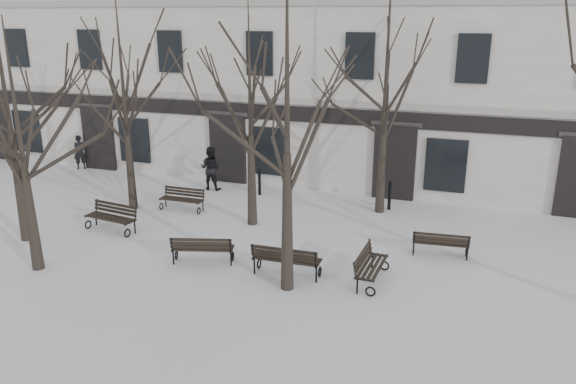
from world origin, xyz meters
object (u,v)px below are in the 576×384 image
at_px(tree_2, 287,80).
at_px(bench_3, 182,198).
at_px(tree_0, 2,77).
at_px(bench_2, 286,259).
at_px(tree_1, 17,118).
at_px(bench_1, 202,248).
at_px(bench_5, 370,265).
at_px(bench_0, 112,216).
at_px(bench_4, 441,243).

height_order(tree_2, bench_3, tree_2).
distance_m(tree_0, bench_2, 9.85).
height_order(tree_1, bench_1, tree_1).
xyz_separation_m(bench_2, bench_5, (2.21, 0.44, -0.03)).
bearing_deg(bench_1, tree_1, 6.75).
height_order(tree_0, bench_2, tree_0).
distance_m(bench_0, bench_4, 10.55).
xyz_separation_m(tree_0, bench_4, (12.57, 2.97, -4.68)).
height_order(bench_2, bench_3, bench_2).
bearing_deg(bench_1, bench_0, -35.02).
bearing_deg(bench_3, bench_1, -54.32).
xyz_separation_m(bench_1, bench_2, (2.54, 0.01, 0.03)).
height_order(tree_0, bench_4, tree_0).
relative_size(tree_0, bench_4, 4.93).
relative_size(tree_2, bench_5, 4.89).
height_order(tree_0, tree_2, tree_2).
bearing_deg(bench_3, bench_2, -36.37).
bearing_deg(bench_1, tree_2, 150.23).
distance_m(tree_0, tree_2, 8.97).
bearing_deg(bench_2, bench_4, -146.35).
distance_m(bench_2, bench_4, 4.74).
distance_m(bench_3, bench_4, 9.36).
relative_size(tree_0, bench_1, 4.45).
bearing_deg(bench_5, tree_0, 96.07).
distance_m(bench_4, bench_5, 2.83).
distance_m(tree_0, bench_4, 13.74).
relative_size(bench_0, bench_2, 0.99).
distance_m(bench_2, bench_5, 2.25).
height_order(bench_1, bench_3, bench_1).
relative_size(tree_2, bench_3, 5.30).
relative_size(tree_2, bench_0, 4.62).
bearing_deg(tree_1, bench_0, 86.40).
bearing_deg(bench_0, tree_2, -8.59).
distance_m(tree_0, bench_0, 5.33).
height_order(tree_1, bench_2, tree_1).
distance_m(bench_0, bench_2, 6.72).
height_order(tree_0, tree_1, tree_0).
relative_size(bench_1, bench_4, 1.11).
distance_m(tree_0, tree_1, 2.63).
bearing_deg(bench_2, bench_3, -37.55).
bearing_deg(tree_1, bench_1, 23.29).
xyz_separation_m(tree_1, bench_1, (4.25, 1.83, -3.81)).
bearing_deg(tree_0, tree_1, -39.92).
bearing_deg(bench_0, bench_4, 15.34).
xyz_separation_m(tree_2, bench_5, (1.95, 1.11, -4.93)).
distance_m(tree_1, tree_2, 7.23).
bearing_deg(bench_5, tree_1, 106.71).
relative_size(tree_0, bench_2, 4.34).
height_order(tree_1, bench_5, tree_1).
relative_size(tree_1, bench_4, 4.13).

